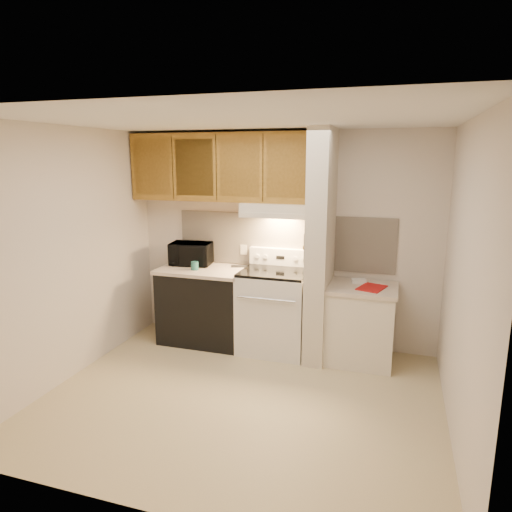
% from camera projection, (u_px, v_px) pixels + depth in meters
% --- Properties ---
extents(floor, '(3.60, 3.60, 0.00)m').
position_uv_depth(floor, '(241.00, 398.00, 4.25)').
color(floor, '#C8B588').
rests_on(floor, ground).
extents(ceiling, '(3.60, 3.60, 0.00)m').
position_uv_depth(ceiling, '(239.00, 119.00, 3.73)').
color(ceiling, white).
rests_on(ceiling, wall_back).
extents(wall_back, '(3.60, 2.50, 0.02)m').
position_uv_depth(wall_back, '(283.00, 239.00, 5.39)').
color(wall_back, beige).
rests_on(wall_back, floor).
extents(wall_left, '(0.02, 3.00, 2.50)m').
position_uv_depth(wall_left, '(69.00, 255.00, 4.52)').
color(wall_left, beige).
rests_on(wall_left, floor).
extents(wall_right, '(0.02, 3.00, 2.50)m').
position_uv_depth(wall_right, '(464.00, 285.00, 3.46)').
color(wall_right, beige).
rests_on(wall_right, floor).
extents(backsplash, '(2.60, 0.02, 0.63)m').
position_uv_depth(backsplash, '(282.00, 241.00, 5.38)').
color(backsplash, beige).
rests_on(backsplash, wall_back).
extents(range_body, '(0.76, 0.65, 0.92)m').
position_uv_depth(range_body, '(274.00, 312.00, 5.23)').
color(range_body, silver).
rests_on(range_body, floor).
extents(oven_window, '(0.50, 0.01, 0.30)m').
position_uv_depth(oven_window, '(267.00, 318.00, 4.93)').
color(oven_window, black).
rests_on(oven_window, range_body).
extents(oven_handle, '(0.65, 0.02, 0.02)m').
position_uv_depth(oven_handle, '(266.00, 299.00, 4.85)').
color(oven_handle, silver).
rests_on(oven_handle, range_body).
extents(cooktop, '(0.74, 0.64, 0.03)m').
position_uv_depth(cooktop, '(275.00, 272.00, 5.13)').
color(cooktop, black).
rests_on(cooktop, range_body).
extents(range_backguard, '(0.76, 0.08, 0.20)m').
position_uv_depth(range_backguard, '(281.00, 257.00, 5.37)').
color(range_backguard, silver).
rests_on(range_backguard, range_body).
extents(range_display, '(0.10, 0.01, 0.04)m').
position_uv_depth(range_display, '(280.00, 258.00, 5.34)').
color(range_display, black).
rests_on(range_display, range_backguard).
extents(range_knob_left_outer, '(0.05, 0.02, 0.05)m').
position_uv_depth(range_knob_left_outer, '(257.00, 256.00, 5.42)').
color(range_knob_left_outer, silver).
rests_on(range_knob_left_outer, range_backguard).
extents(range_knob_left_inner, '(0.05, 0.02, 0.05)m').
position_uv_depth(range_knob_left_inner, '(265.00, 257.00, 5.39)').
color(range_knob_left_inner, silver).
rests_on(range_knob_left_inner, range_backguard).
extents(range_knob_right_inner, '(0.05, 0.02, 0.05)m').
position_uv_depth(range_knob_right_inner, '(295.00, 259.00, 5.28)').
color(range_knob_right_inner, silver).
rests_on(range_knob_right_inner, range_backguard).
extents(range_knob_right_outer, '(0.05, 0.02, 0.05)m').
position_uv_depth(range_knob_right_outer, '(304.00, 259.00, 5.25)').
color(range_knob_right_outer, silver).
rests_on(range_knob_right_outer, range_backguard).
extents(dishwasher_front, '(1.00, 0.63, 0.87)m').
position_uv_depth(dishwasher_front, '(204.00, 306.00, 5.51)').
color(dishwasher_front, black).
rests_on(dishwasher_front, floor).
extents(left_countertop, '(1.04, 0.67, 0.04)m').
position_uv_depth(left_countertop, '(203.00, 270.00, 5.41)').
color(left_countertop, beige).
rests_on(left_countertop, dishwasher_front).
extents(spoon_rest, '(0.24, 0.14, 0.02)m').
position_uv_depth(spoon_rest, '(241.00, 266.00, 5.47)').
color(spoon_rest, black).
rests_on(spoon_rest, left_countertop).
extents(teal_jar, '(0.11, 0.11, 0.10)m').
position_uv_depth(teal_jar, '(195.00, 266.00, 5.32)').
color(teal_jar, '#23635C').
rests_on(teal_jar, left_countertop).
extents(outlet, '(0.08, 0.01, 0.12)m').
position_uv_depth(outlet, '(244.00, 250.00, 5.54)').
color(outlet, beige).
rests_on(outlet, backsplash).
extents(microwave, '(0.53, 0.40, 0.27)m').
position_uv_depth(microwave, '(191.00, 254.00, 5.57)').
color(microwave, black).
rests_on(microwave, left_countertop).
extents(partition_pillar, '(0.22, 0.70, 2.50)m').
position_uv_depth(partition_pillar, '(321.00, 247.00, 4.91)').
color(partition_pillar, beige).
rests_on(partition_pillar, floor).
extents(pillar_trim, '(0.01, 0.70, 0.04)m').
position_uv_depth(pillar_trim, '(310.00, 242.00, 4.94)').
color(pillar_trim, olive).
rests_on(pillar_trim, partition_pillar).
extents(knife_strip, '(0.02, 0.42, 0.04)m').
position_uv_depth(knife_strip, '(309.00, 241.00, 4.89)').
color(knife_strip, black).
rests_on(knife_strip, partition_pillar).
extents(knife_blade_a, '(0.01, 0.03, 0.16)m').
position_uv_depth(knife_blade_a, '(304.00, 253.00, 4.75)').
color(knife_blade_a, silver).
rests_on(knife_blade_a, knife_strip).
extents(knife_handle_a, '(0.02, 0.02, 0.10)m').
position_uv_depth(knife_handle_a, '(305.00, 239.00, 4.74)').
color(knife_handle_a, black).
rests_on(knife_handle_a, knife_strip).
extents(knife_blade_b, '(0.01, 0.04, 0.18)m').
position_uv_depth(knife_blade_b, '(306.00, 252.00, 4.84)').
color(knife_blade_b, silver).
rests_on(knife_blade_b, knife_strip).
extents(knife_handle_b, '(0.02, 0.02, 0.10)m').
position_uv_depth(knife_handle_b, '(306.00, 237.00, 4.81)').
color(knife_handle_b, black).
rests_on(knife_handle_b, knife_strip).
extents(knife_blade_c, '(0.01, 0.04, 0.20)m').
position_uv_depth(knife_blade_c, '(307.00, 252.00, 4.91)').
color(knife_blade_c, silver).
rests_on(knife_blade_c, knife_strip).
extents(knife_handle_c, '(0.02, 0.02, 0.10)m').
position_uv_depth(knife_handle_c, '(308.00, 236.00, 4.88)').
color(knife_handle_c, black).
rests_on(knife_handle_c, knife_strip).
extents(knife_blade_d, '(0.01, 0.04, 0.16)m').
position_uv_depth(knife_blade_d, '(308.00, 249.00, 4.97)').
color(knife_blade_d, silver).
rests_on(knife_blade_d, knife_strip).
extents(knife_handle_d, '(0.02, 0.02, 0.10)m').
position_uv_depth(knife_handle_d, '(309.00, 235.00, 4.94)').
color(knife_handle_d, black).
rests_on(knife_handle_d, knife_strip).
extents(knife_blade_e, '(0.01, 0.04, 0.18)m').
position_uv_depth(knife_blade_e, '(310.00, 248.00, 5.05)').
color(knife_blade_e, silver).
rests_on(knife_blade_e, knife_strip).
extents(knife_handle_e, '(0.02, 0.02, 0.10)m').
position_uv_depth(knife_handle_e, '(310.00, 234.00, 5.03)').
color(knife_handle_e, black).
rests_on(knife_handle_e, knife_strip).
extents(oven_mitt, '(0.03, 0.09, 0.21)m').
position_uv_depth(oven_mitt, '(311.00, 252.00, 5.13)').
color(oven_mitt, gray).
rests_on(oven_mitt, partition_pillar).
extents(right_cab_base, '(0.70, 0.60, 0.81)m').
position_uv_depth(right_cab_base, '(360.00, 326.00, 4.96)').
color(right_cab_base, beige).
rests_on(right_cab_base, floor).
extents(right_countertop, '(0.74, 0.64, 0.04)m').
position_uv_depth(right_countertop, '(362.00, 288.00, 4.87)').
color(right_countertop, beige).
rests_on(right_countertop, right_cab_base).
extents(red_folder, '(0.32, 0.38, 0.01)m').
position_uv_depth(red_folder, '(372.00, 288.00, 4.79)').
color(red_folder, '#B01312').
rests_on(red_folder, right_countertop).
extents(white_box, '(0.17, 0.14, 0.04)m').
position_uv_depth(white_box, '(359.00, 281.00, 5.00)').
color(white_box, white).
rests_on(white_box, right_countertop).
extents(range_hood, '(0.78, 0.44, 0.15)m').
position_uv_depth(range_hood, '(278.00, 210.00, 5.10)').
color(range_hood, beige).
rests_on(range_hood, upper_cabinets).
extents(hood_lip, '(0.78, 0.04, 0.06)m').
position_uv_depth(hood_lip, '(273.00, 216.00, 4.92)').
color(hood_lip, beige).
rests_on(hood_lip, range_hood).
extents(upper_cabinets, '(2.18, 0.33, 0.77)m').
position_uv_depth(upper_cabinets, '(222.00, 167.00, 5.25)').
color(upper_cabinets, olive).
rests_on(upper_cabinets, wall_back).
extents(cab_door_a, '(0.46, 0.01, 0.63)m').
position_uv_depth(cab_door_a, '(152.00, 167.00, 5.34)').
color(cab_door_a, olive).
rests_on(cab_door_a, upper_cabinets).
extents(cab_gap_a, '(0.01, 0.01, 0.73)m').
position_uv_depth(cab_gap_a, '(173.00, 167.00, 5.26)').
color(cab_gap_a, black).
rests_on(cab_gap_a, upper_cabinets).
extents(cab_door_b, '(0.46, 0.01, 0.63)m').
position_uv_depth(cab_door_b, '(194.00, 167.00, 5.18)').
color(cab_door_b, olive).
rests_on(cab_door_b, upper_cabinets).
extents(cab_gap_b, '(0.01, 0.01, 0.73)m').
position_uv_depth(cab_gap_b, '(216.00, 168.00, 5.10)').
color(cab_gap_b, black).
rests_on(cab_gap_b, upper_cabinets).
extents(cab_door_c, '(0.46, 0.01, 0.63)m').
position_uv_depth(cab_door_c, '(239.00, 168.00, 5.02)').
color(cab_door_c, olive).
rests_on(cab_door_c, upper_cabinets).
extents(cab_gap_c, '(0.01, 0.01, 0.73)m').
position_uv_depth(cab_gap_c, '(263.00, 168.00, 4.94)').
color(cab_gap_c, black).
rests_on(cab_gap_c, upper_cabinets).
extents(cab_door_d, '(0.46, 0.01, 0.63)m').
position_uv_depth(cab_door_d, '(287.00, 168.00, 4.86)').
color(cab_door_d, olive).
rests_on(cab_door_d, upper_cabinets).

